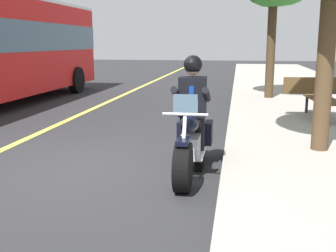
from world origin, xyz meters
The scene contains 4 objects.
ground_plane centered at (0.00, 0.00, 0.00)m, with size 80.00×80.00×0.00m, color #28282B.
motorcycle_main centered at (-0.11, 1.53, 0.45)m, with size 2.21×0.60×1.26m.
rider_main centered at (-0.30, 1.53, 1.04)m, with size 0.62×0.54×1.74m.
bench_sidewalk centered at (-4.47, 4.19, 0.71)m, with size 1.84×1.80×0.95m.
Camera 1 is at (5.87, 2.19, 1.92)m, focal length 44.43 mm.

